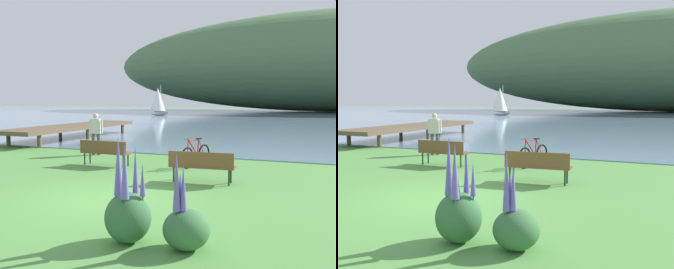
# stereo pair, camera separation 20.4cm
# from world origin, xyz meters

# --- Properties ---
(ground_plane) EXTENTS (200.00, 200.00, 0.00)m
(ground_plane) POSITION_xyz_m (0.00, 0.00, 0.00)
(ground_plane) COLOR #518E42
(bay_water) EXTENTS (180.00, 80.00, 0.04)m
(bay_water) POSITION_xyz_m (0.00, 47.12, 0.02)
(bay_water) COLOR #7A99B2
(bay_water) RESTS_ON ground
(distant_hillside) EXTENTS (82.24, 28.00, 17.87)m
(distant_hillside) POSITION_xyz_m (4.04, 68.80, 8.98)
(distant_hillside) COLOR #4C7047
(distant_hillside) RESTS_ON bay_water
(park_bench_near_camera) EXTENTS (1.80, 0.49, 0.88)m
(park_bench_near_camera) POSITION_xyz_m (-2.44, 3.94, 0.52)
(park_bench_near_camera) COLOR brown
(park_bench_near_camera) RESTS_ON ground
(park_bench_further_along) EXTENTS (1.83, 0.63, 0.88)m
(park_bench_further_along) POSITION_xyz_m (1.48, 2.56, 0.52)
(park_bench_further_along) COLOR brown
(park_bench_further_along) RESTS_ON ground
(bicycle_leaning_near_bench) EXTENTS (0.48, 1.73, 1.01)m
(bicycle_leaning_near_bench) POSITION_xyz_m (0.50, 5.01, 0.40)
(bicycle_leaning_near_bench) COLOR black
(bicycle_leaning_near_bench) RESTS_ON ground
(person_at_shoreline) EXTENTS (0.61, 0.27, 1.71)m
(person_at_shoreline) POSITION_xyz_m (-4.19, 6.09, 0.98)
(person_at_shoreline) COLOR #4C4C51
(person_at_shoreline) RESTS_ON ground
(echium_bush_closest_to_camera) EXTENTS (0.75, 0.75, 1.71)m
(echium_bush_closest_to_camera) POSITION_xyz_m (1.74, -2.09, 0.49)
(echium_bush_closest_to_camera) COLOR #386B3D
(echium_bush_closest_to_camera) RESTS_ON ground
(echium_bush_beside_closest) EXTENTS (0.73, 0.73, 1.54)m
(echium_bush_beside_closest) POSITION_xyz_m (2.70, -2.02, 0.37)
(echium_bush_beside_closest) COLOR #386B3D
(echium_bush_beside_closest) RESTS_ON ground
(sailboat_mid_bay) EXTENTS (2.62, 3.70, 4.18)m
(sailboat_mid_bay) POSITION_xyz_m (-17.36, 41.73, 2.01)
(sailboat_mid_bay) COLOR white
(sailboat_mid_bay) RESTS_ON bay_water
(pier_dock) EXTENTS (2.40, 10.00, 0.80)m
(pier_dock) POSITION_xyz_m (-9.00, 11.12, 0.69)
(pier_dock) COLOR brown
(pier_dock) RESTS_ON ground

